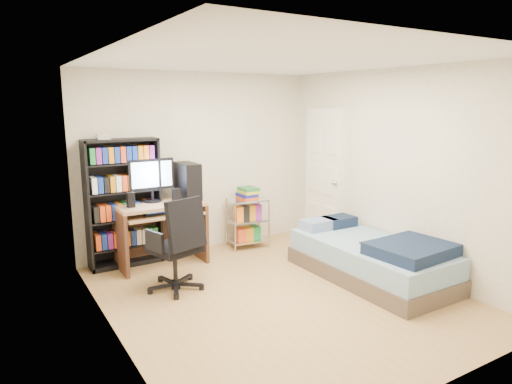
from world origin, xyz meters
TOP-DOWN VIEW (x-y plane):
  - room at (0.00, 0.00)m, footprint 3.58×4.08m
  - media_shelf at (-1.15, 1.84)m, footprint 0.92×0.31m
  - computer_desk at (-0.64, 1.66)m, footprint 1.09×0.64m
  - office_chair at (-0.88, 0.70)m, footprint 0.79×0.79m
  - wire_cart at (0.59, 1.67)m, footprint 0.59×0.46m
  - bed at (1.23, -0.18)m, footprint 1.00×2.00m
  - door at (1.72, 1.35)m, footprint 0.12×0.80m

SIDE VIEW (x-z plane):
  - bed at x=1.23m, z-range -0.03..0.54m
  - office_chair at x=-0.88m, z-range -0.19..0.88m
  - wire_cart at x=0.59m, z-range 0.13..1.01m
  - computer_desk at x=-0.64m, z-range 0.05..1.43m
  - media_shelf at x=-1.15m, z-range -0.01..1.70m
  - door at x=1.72m, z-range 0.00..2.00m
  - room at x=0.00m, z-range -0.04..2.54m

